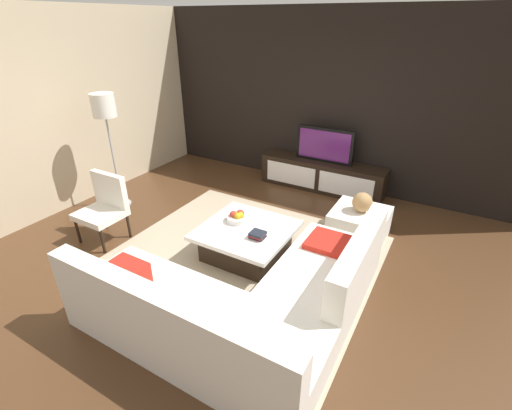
% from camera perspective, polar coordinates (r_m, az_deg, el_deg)
% --- Properties ---
extents(ground_plane, '(14.00, 14.00, 0.00)m').
position_cam_1_polar(ground_plane, '(4.39, -1.05, -8.88)').
color(ground_plane, '#4C301C').
extents(feature_wall_back, '(6.40, 0.12, 2.80)m').
position_cam_1_polar(feature_wall_back, '(6.13, 12.37, 15.56)').
color(feature_wall_back, black).
rests_on(feature_wall_back, ground).
extents(side_wall_left, '(0.12, 5.20, 2.80)m').
position_cam_1_polar(side_wall_left, '(6.10, -27.64, 13.08)').
color(side_wall_left, beige).
rests_on(side_wall_left, ground).
extents(area_rug, '(3.03, 2.78, 0.01)m').
position_cam_1_polar(area_rug, '(4.43, -2.18, -8.44)').
color(area_rug, tan).
rests_on(area_rug, ground).
extents(media_console, '(2.08, 0.46, 0.50)m').
position_cam_1_polar(media_console, '(6.19, 10.40, 4.66)').
color(media_console, black).
rests_on(media_console, ground).
extents(television, '(0.95, 0.06, 0.56)m').
position_cam_1_polar(television, '(6.01, 10.83, 9.34)').
color(television, black).
rests_on(television, media_console).
extents(sectional_couch, '(2.37, 2.31, 0.82)m').
position_cam_1_polar(sectional_couch, '(3.43, -1.44, -15.28)').
color(sectional_couch, white).
rests_on(sectional_couch, ground).
extents(coffee_table, '(1.05, 1.03, 0.38)m').
position_cam_1_polar(coffee_table, '(4.39, -1.53, -5.70)').
color(coffee_table, black).
rests_on(coffee_table, ground).
extents(accent_chair_near, '(0.55, 0.50, 0.87)m').
position_cam_1_polar(accent_chair_near, '(5.00, -22.87, 0.18)').
color(accent_chair_near, black).
rests_on(accent_chair_near, ground).
extents(floor_lamp, '(0.33, 0.33, 1.70)m').
position_cam_1_polar(floor_lamp, '(5.58, -22.89, 13.36)').
color(floor_lamp, '#A5A5AA').
rests_on(floor_lamp, ground).
extents(ottoman, '(0.70, 0.70, 0.40)m').
position_cam_1_polar(ottoman, '(4.91, 16.01, -3.00)').
color(ottoman, white).
rests_on(ottoman, ground).
extents(fruit_bowl, '(0.28, 0.28, 0.14)m').
position_cam_1_polar(fruit_bowl, '(4.42, -2.89, -1.91)').
color(fruit_bowl, silver).
rests_on(fruit_bowl, coffee_table).
extents(decorative_ball, '(0.26, 0.26, 0.26)m').
position_cam_1_polar(decorative_ball, '(4.76, 16.51, 0.41)').
color(decorative_ball, '#AD8451').
rests_on(decorative_ball, ottoman).
extents(book_stack, '(0.17, 0.15, 0.08)m').
position_cam_1_polar(book_stack, '(4.09, 0.22, -4.77)').
color(book_stack, '#1E232D').
rests_on(book_stack, coffee_table).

